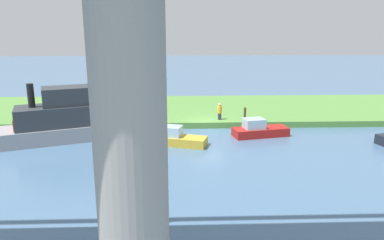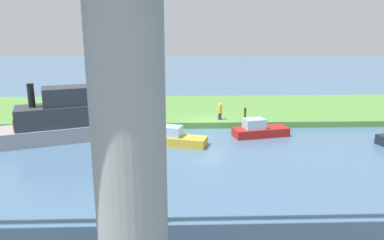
{
  "view_description": "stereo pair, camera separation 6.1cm",
  "coord_description": "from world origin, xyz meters",
  "px_view_note": "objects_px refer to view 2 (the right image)",
  "views": [
    {
      "loc": [
        2.33,
        28.42,
        7.94
      ],
      "look_at": [
        1.48,
        5.0,
        2.0
      ],
      "focal_mm": 34.16,
      "sensor_mm": 36.0,
      "label": 1
    },
    {
      "loc": [
        2.27,
        28.43,
        7.94
      ],
      "look_at": [
        1.48,
        5.0,
        2.0
      ],
      "focal_mm": 34.16,
      "sensor_mm": 36.0,
      "label": 2
    }
  ],
  "objects_px": {
    "riverboat_paddlewheel": "(63,119)",
    "motorboat_red": "(259,130)",
    "bridge_pylon": "(128,123)",
    "mooring_post": "(245,114)",
    "skiff_small": "(177,138)",
    "person_on_bank": "(220,111)"
  },
  "relations": [
    {
      "from": "riverboat_paddlewheel",
      "to": "motorboat_red",
      "type": "xyz_separation_m",
      "value": [
        -14.37,
        -0.35,
        -1.07
      ]
    },
    {
      "from": "mooring_post",
      "to": "skiff_small",
      "type": "bearing_deg",
      "value": 41.46
    },
    {
      "from": "person_on_bank",
      "to": "mooring_post",
      "type": "height_order",
      "value": "person_on_bank"
    },
    {
      "from": "person_on_bank",
      "to": "motorboat_red",
      "type": "bearing_deg",
      "value": 129.08
    },
    {
      "from": "skiff_small",
      "to": "bridge_pylon",
      "type": "bearing_deg",
      "value": 85.58
    },
    {
      "from": "person_on_bank",
      "to": "mooring_post",
      "type": "distance_m",
      "value": 2.11
    },
    {
      "from": "bridge_pylon",
      "to": "motorboat_red",
      "type": "xyz_separation_m",
      "value": [
        -7.31,
        -16.67,
        -4.98
      ]
    },
    {
      "from": "skiff_small",
      "to": "person_on_bank",
      "type": "bearing_deg",
      "value": -125.09
    },
    {
      "from": "person_on_bank",
      "to": "riverboat_paddlewheel",
      "type": "bearing_deg",
      "value": 16.91
    },
    {
      "from": "person_on_bank",
      "to": "motorboat_red",
      "type": "height_order",
      "value": "person_on_bank"
    },
    {
      "from": "bridge_pylon",
      "to": "skiff_small",
      "type": "bearing_deg",
      "value": -94.42
    },
    {
      "from": "bridge_pylon",
      "to": "skiff_small",
      "type": "height_order",
      "value": "bridge_pylon"
    },
    {
      "from": "person_on_bank",
      "to": "skiff_small",
      "type": "distance_m",
      "value": 6.22
    },
    {
      "from": "mooring_post",
      "to": "motorboat_red",
      "type": "relative_size",
      "value": 0.23
    },
    {
      "from": "skiff_small",
      "to": "motorboat_red",
      "type": "xyz_separation_m",
      "value": [
        -6.16,
        -1.83,
        0.03
      ]
    },
    {
      "from": "bridge_pylon",
      "to": "motorboat_red",
      "type": "relative_size",
      "value": 2.51
    },
    {
      "from": "skiff_small",
      "to": "mooring_post",
      "type": "bearing_deg",
      "value": -138.54
    },
    {
      "from": "mooring_post",
      "to": "motorboat_red",
      "type": "height_order",
      "value": "mooring_post"
    },
    {
      "from": "bridge_pylon",
      "to": "mooring_post",
      "type": "distance_m",
      "value": 21.43
    },
    {
      "from": "riverboat_paddlewheel",
      "to": "skiff_small",
      "type": "xyz_separation_m",
      "value": [
        -8.2,
        1.48,
        -1.1
      ]
    },
    {
      "from": "riverboat_paddlewheel",
      "to": "motorboat_red",
      "type": "height_order",
      "value": "riverboat_paddlewheel"
    },
    {
      "from": "bridge_pylon",
      "to": "mooring_post",
      "type": "relative_size",
      "value": 10.78
    }
  ]
}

